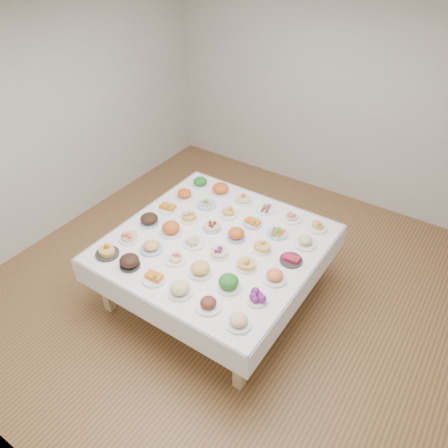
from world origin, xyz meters
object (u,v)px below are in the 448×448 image
Objects in this scene: dish_0 at (107,250)px; dish_18 at (168,207)px; dish_35 at (318,225)px; display_table at (216,247)px.

dish_18 is at bearing 89.69° from dish_0.
dish_35 reaches higher than dish_18.
dish_18 is at bearing 168.25° from display_table.
dish_0 is 0.92m from dish_18.
display_table is 1.09m from dish_35.
display_table is 8.90× the size of dish_0.
dish_0 is at bearing -134.98° from dish_35.
dish_35 is (0.76, 0.77, 0.12)m from display_table.
display_table is at bearing -11.75° from dish_18.
dish_18 is at bearing -158.05° from dish_35.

